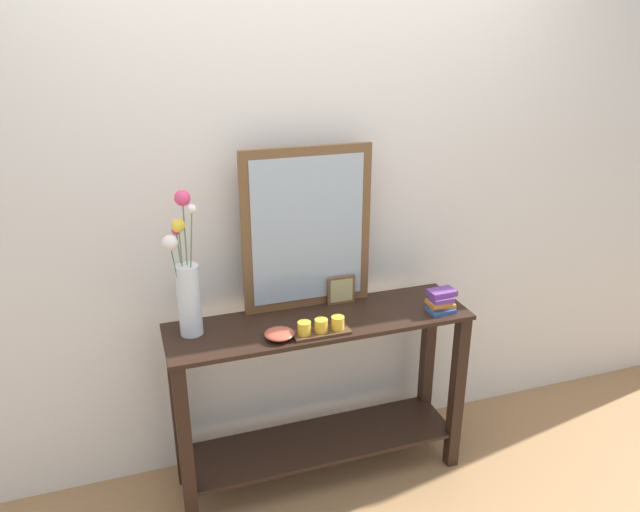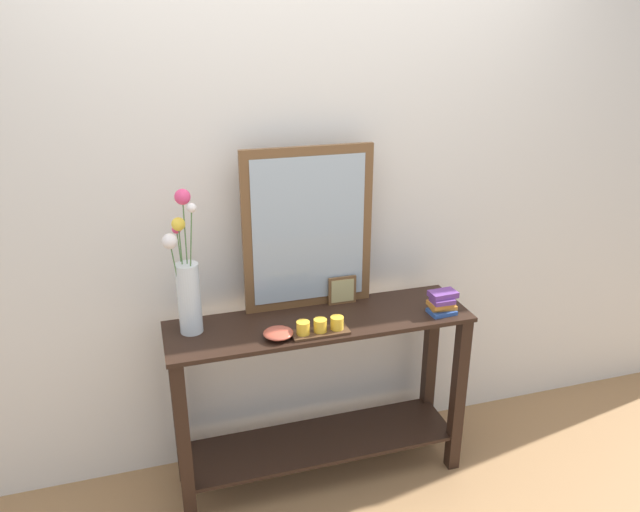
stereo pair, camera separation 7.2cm
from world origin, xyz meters
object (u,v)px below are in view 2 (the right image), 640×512
object	(u,v)px
mirror_leaning	(308,230)
decorative_bowl	(278,333)
candle_tray	(320,328)
tall_vase_left	(187,282)
console_table	(320,385)
book_stack	(442,303)
picture_frame_small	(342,290)

from	to	relation	value
mirror_leaning	decorative_bowl	size ratio (longest dim) A/B	5.86
candle_tray	decorative_bowl	world-z (taller)	candle_tray
tall_vase_left	console_table	bearing A→B (deg)	-5.75
candle_tray	console_table	bearing A→B (deg)	73.59
console_table	mirror_leaning	bearing A→B (deg)	92.50
console_table	candle_tray	distance (m)	0.39
mirror_leaning	book_stack	bearing A→B (deg)	-24.38
mirror_leaning	candle_tray	world-z (taller)	mirror_leaning
tall_vase_left	decorative_bowl	xyz separation A→B (m)	(0.34, -0.16, -0.20)
candle_tray	book_stack	world-z (taller)	book_stack
tall_vase_left	decorative_bowl	world-z (taller)	tall_vase_left
mirror_leaning	decorative_bowl	xyz separation A→B (m)	(-0.21, -0.26, -0.35)
candle_tray	book_stack	size ratio (longest dim) A/B	1.84
picture_frame_small	decorative_bowl	bearing A→B (deg)	-147.09
console_table	picture_frame_small	size ratio (longest dim) A/B	10.05
tall_vase_left	picture_frame_small	world-z (taller)	tall_vase_left
book_stack	picture_frame_small	bearing A→B (deg)	151.15
console_table	decorative_bowl	world-z (taller)	decorative_bowl
mirror_leaning	candle_tray	bearing A→B (deg)	-95.96
picture_frame_small	console_table	bearing A→B (deg)	-139.09
picture_frame_small	decorative_bowl	size ratio (longest dim) A/B	1.07
mirror_leaning	picture_frame_small	size ratio (longest dim) A/B	5.50
mirror_leaning	picture_frame_small	bearing A→B (deg)	-11.16
tall_vase_left	candle_tray	world-z (taller)	tall_vase_left
tall_vase_left	picture_frame_small	distance (m)	0.72
candle_tray	picture_frame_small	world-z (taller)	picture_frame_small
console_table	candle_tray	bearing A→B (deg)	-106.41
candle_tray	picture_frame_small	xyz separation A→B (m)	(0.18, 0.25, 0.04)
mirror_leaning	candle_tray	distance (m)	0.44
mirror_leaning	tall_vase_left	bearing A→B (deg)	-169.64
console_table	candle_tray	size ratio (longest dim) A/B	5.51
tall_vase_left	book_stack	size ratio (longest dim) A/B	4.65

